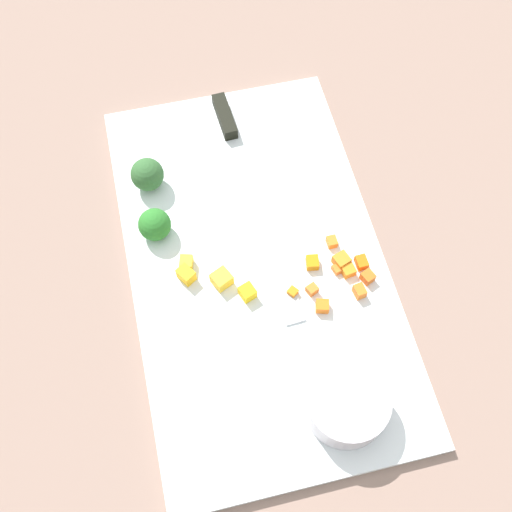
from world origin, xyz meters
The scene contains 21 objects.
ground_plane centered at (0.00, 0.00, 0.00)m, with size 4.00×4.00×0.00m, color gray.
cutting_board centered at (0.00, 0.00, 0.01)m, with size 0.55×0.31×0.01m, color white.
prep_bowl centered at (-0.20, -0.05, 0.03)m, with size 0.09×0.09×0.04m, color #BBB3BA.
chef_knife centered at (0.14, -0.01, 0.02)m, with size 0.35×0.04×0.02m.
carrot_dice_0 centered at (-0.04, -0.13, 0.02)m, with size 0.01×0.02×0.01m, color orange.
carrot_dice_1 centered at (-0.02, -0.07, 0.02)m, with size 0.01×0.02×0.01m, color orange.
carrot_dice_2 centered at (-0.07, -0.11, 0.02)m, with size 0.02×0.01×0.01m, color orange.
carrot_dice_3 centered at (-0.06, -0.13, 0.02)m, with size 0.01×0.01×0.01m, color orange.
carrot_dice_4 centered at (0.00, -0.10, 0.02)m, with size 0.01×0.01×0.01m, color orange.
carrot_dice_5 centered at (-0.04, -0.09, 0.02)m, with size 0.01×0.01×0.01m, color orange.
carrot_dice_6 centered at (-0.04, -0.11, 0.02)m, with size 0.01×0.02×0.01m, color orange.
carrot_dice_7 centered at (-0.06, -0.03, 0.02)m, with size 0.01×0.01×0.01m, color orange.
carrot_dice_8 centered at (-0.08, -0.06, 0.02)m, with size 0.01×0.02×0.01m, color orange.
carrot_dice_9 centered at (-0.06, -0.06, 0.02)m, with size 0.01×0.01×0.01m, color orange.
carrot_dice_10 centered at (-0.03, -0.10, 0.02)m, with size 0.02×0.02×0.01m, color orange.
pepper_dice_0 centered at (-0.04, 0.02, 0.02)m, with size 0.02×0.02×0.02m, color yellow.
pepper_dice_1 centered at (-0.02, 0.05, 0.02)m, with size 0.02×0.02×0.02m, color yellow.
pepper_dice_2 centered at (0.01, 0.09, 0.02)m, with size 0.02×0.02×0.02m, color yellow.
pepper_dice_3 centered at (-0.01, 0.09, 0.02)m, with size 0.02×0.02×0.02m, color yellow.
broccoli_floret_0 centered at (0.14, 0.11, 0.04)m, with size 0.04×0.04×0.05m.
broccoli_floret_1 centered at (0.07, 0.11, 0.03)m, with size 0.04×0.04×0.04m.
Camera 1 is at (-0.34, 0.08, 0.70)m, focal length 43.50 mm.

